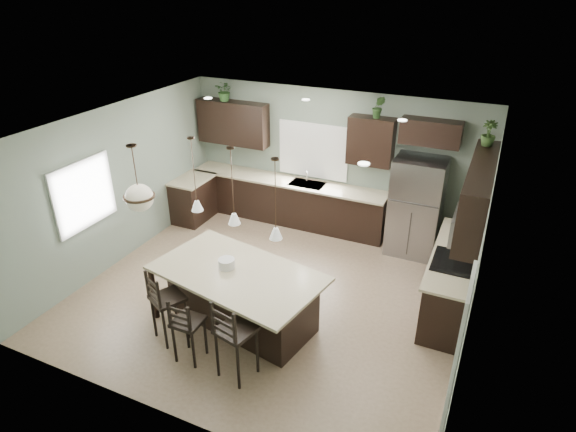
# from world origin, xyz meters

# --- Properties ---
(ground) EXTENTS (6.00, 6.00, 0.00)m
(ground) POSITION_xyz_m (0.00, 0.00, 0.00)
(ground) COLOR #9E8466
(ground) RESTS_ON ground
(pantry_door) EXTENTS (0.04, 0.82, 2.04)m
(pantry_door) POSITION_xyz_m (2.98, -1.55, 1.02)
(pantry_door) COLOR white
(pantry_door) RESTS_ON ground
(window_back) EXTENTS (1.35, 0.02, 1.00)m
(window_back) POSITION_xyz_m (-0.40, 2.73, 1.55)
(window_back) COLOR white
(window_back) RESTS_ON room_shell
(window_left) EXTENTS (0.02, 1.10, 1.00)m
(window_left) POSITION_xyz_m (-2.98, -0.80, 1.55)
(window_left) COLOR white
(window_left) RESTS_ON room_shell
(left_return_cabs) EXTENTS (0.60, 0.90, 0.90)m
(left_return_cabs) POSITION_xyz_m (-2.70, 1.70, 0.45)
(left_return_cabs) COLOR black
(left_return_cabs) RESTS_ON ground
(left_return_countertop) EXTENTS (0.66, 0.96, 0.04)m
(left_return_countertop) POSITION_xyz_m (-2.68, 1.70, 0.92)
(left_return_countertop) COLOR beige
(left_return_countertop) RESTS_ON left_return_cabs
(back_lower_cabs) EXTENTS (4.20, 0.60, 0.90)m
(back_lower_cabs) POSITION_xyz_m (-0.85, 2.45, 0.45)
(back_lower_cabs) COLOR black
(back_lower_cabs) RESTS_ON ground
(back_countertop) EXTENTS (4.20, 0.66, 0.04)m
(back_countertop) POSITION_xyz_m (-0.85, 2.43, 0.92)
(back_countertop) COLOR beige
(back_countertop) RESTS_ON back_lower_cabs
(sink_inset) EXTENTS (0.70, 0.45, 0.01)m
(sink_inset) POSITION_xyz_m (-0.40, 2.43, 0.94)
(sink_inset) COLOR gray
(sink_inset) RESTS_ON back_countertop
(faucet) EXTENTS (0.02, 0.02, 0.28)m
(faucet) POSITION_xyz_m (-0.40, 2.40, 1.08)
(faucet) COLOR silver
(faucet) RESTS_ON back_countertop
(back_upper_left) EXTENTS (1.55, 0.34, 0.90)m
(back_upper_left) POSITION_xyz_m (-2.15, 2.58, 1.95)
(back_upper_left) COLOR black
(back_upper_left) RESTS_ON room_shell
(back_upper_right) EXTENTS (0.85, 0.34, 0.90)m
(back_upper_right) POSITION_xyz_m (0.80, 2.58, 1.95)
(back_upper_right) COLOR black
(back_upper_right) RESTS_ON room_shell
(fridge_header) EXTENTS (1.05, 0.34, 0.45)m
(fridge_header) POSITION_xyz_m (1.85, 2.58, 2.25)
(fridge_header) COLOR black
(fridge_header) RESTS_ON room_shell
(right_lower_cabs) EXTENTS (0.60, 2.35, 0.90)m
(right_lower_cabs) POSITION_xyz_m (2.70, 0.87, 0.45)
(right_lower_cabs) COLOR black
(right_lower_cabs) RESTS_ON ground
(right_countertop) EXTENTS (0.66, 2.35, 0.04)m
(right_countertop) POSITION_xyz_m (2.68, 0.87, 0.92)
(right_countertop) COLOR beige
(right_countertop) RESTS_ON right_lower_cabs
(cooktop) EXTENTS (0.58, 0.75, 0.02)m
(cooktop) POSITION_xyz_m (2.68, 0.60, 0.94)
(cooktop) COLOR black
(cooktop) RESTS_ON right_countertop
(wall_oven_front) EXTENTS (0.01, 0.72, 0.60)m
(wall_oven_front) POSITION_xyz_m (2.40, 0.60, 0.45)
(wall_oven_front) COLOR gray
(wall_oven_front) RESTS_ON right_lower_cabs
(right_upper_cabs) EXTENTS (0.34, 2.35, 0.90)m
(right_upper_cabs) POSITION_xyz_m (2.83, 0.87, 1.95)
(right_upper_cabs) COLOR black
(right_upper_cabs) RESTS_ON room_shell
(microwave) EXTENTS (0.40, 0.75, 0.40)m
(microwave) POSITION_xyz_m (2.78, 0.60, 1.55)
(microwave) COLOR gray
(microwave) RESTS_ON right_upper_cabs
(refrigerator) EXTENTS (0.90, 0.74, 1.85)m
(refrigerator) POSITION_xyz_m (1.80, 2.28, 0.93)
(refrigerator) COLOR gray
(refrigerator) RESTS_ON ground
(kitchen_island) EXTENTS (2.65, 1.82, 0.92)m
(kitchen_island) POSITION_xyz_m (-0.09, -0.93, 0.46)
(kitchen_island) COLOR black
(kitchen_island) RESTS_ON ground
(serving_dish) EXTENTS (0.24, 0.24, 0.14)m
(serving_dish) POSITION_xyz_m (-0.29, -0.89, 0.99)
(serving_dish) COLOR silver
(serving_dish) RESTS_ON kitchen_island
(bar_stool_left) EXTENTS (0.56, 0.56, 1.14)m
(bar_stool_left) POSITION_xyz_m (-0.83, -1.60, 0.57)
(bar_stool_left) COLOR black
(bar_stool_left) RESTS_ON ground
(bar_stool_center) EXTENTS (0.39, 0.39, 1.02)m
(bar_stool_center) POSITION_xyz_m (-0.34, -1.83, 0.51)
(bar_stool_center) COLOR black
(bar_stool_center) RESTS_ON ground
(bar_stool_right) EXTENTS (0.53, 0.53, 1.20)m
(bar_stool_right) POSITION_xyz_m (0.40, -1.83, 0.60)
(bar_stool_right) COLOR black
(bar_stool_right) RESTS_ON ground
(pendant_left) EXTENTS (0.17, 0.17, 1.10)m
(pendant_left) POSITION_xyz_m (-0.78, -0.79, 2.25)
(pendant_left) COLOR white
(pendant_left) RESTS_ON room_shell
(pendant_center) EXTENTS (0.17, 0.17, 1.10)m
(pendant_center) POSITION_xyz_m (-0.09, -0.93, 2.25)
(pendant_center) COLOR silver
(pendant_center) RESTS_ON room_shell
(pendant_right) EXTENTS (0.17, 0.17, 1.10)m
(pendant_right) POSITION_xyz_m (0.59, -1.06, 2.25)
(pendant_right) COLOR white
(pendant_right) RESTS_ON room_shell
(chandelier) EXTENTS (0.42, 0.42, 0.94)m
(chandelier) POSITION_xyz_m (-1.28, -1.37, 2.33)
(chandelier) COLOR beige
(chandelier) RESTS_ON room_shell
(plant_back_left) EXTENTS (0.37, 0.32, 0.41)m
(plant_back_left) POSITION_xyz_m (-2.29, 2.55, 2.60)
(plant_back_left) COLOR #2D5525
(plant_back_left) RESTS_ON back_upper_left
(plant_back_right) EXTENTS (0.25, 0.21, 0.40)m
(plant_back_right) POSITION_xyz_m (0.89, 2.55, 2.60)
(plant_back_right) COLOR #2B4C21
(plant_back_right) RESTS_ON back_upper_right
(plant_right_wall) EXTENTS (0.22, 0.22, 0.38)m
(plant_right_wall) POSITION_xyz_m (2.80, 1.73, 2.59)
(plant_right_wall) COLOR #335023
(plant_right_wall) RESTS_ON right_upper_cabs
(room_shell) EXTENTS (6.00, 6.00, 6.00)m
(room_shell) POSITION_xyz_m (0.00, 0.00, 1.70)
(room_shell) COLOR slate
(room_shell) RESTS_ON ground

